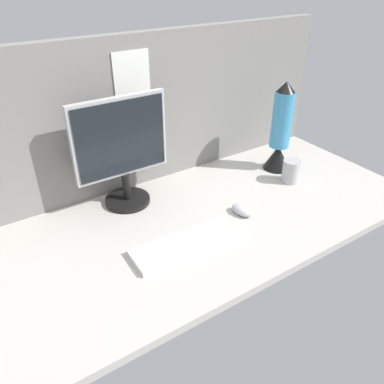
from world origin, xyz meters
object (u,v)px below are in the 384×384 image
mug_steel (291,171)px  lava_lamp (280,134)px  monitor (122,149)px  mouse (242,210)px  keyboard (184,245)px

mug_steel → lava_lamp: lava_lamp is taller
monitor → mug_steel: bearing=-20.0°
lava_lamp → mug_steel: bearing=-107.1°
monitor → mouse: (33.62, -32.69, -21.90)cm
mug_steel → lava_lamp: bearing=72.9°
keyboard → lava_lamp: lava_lamp is taller
keyboard → mug_steel: (63.52, 12.70, 4.11)cm
monitor → keyboard: bearing=-83.9°
mug_steel → mouse: bearing=-166.6°
mug_steel → lava_lamp: 17.86cm
mouse → lava_lamp: bearing=19.1°
monitor → lava_lamp: monitor is taller
keyboard → mug_steel: bearing=13.2°
keyboard → lava_lamp: 73.80cm
keyboard → lava_lamp: (67.41, 25.31, 16.15)cm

